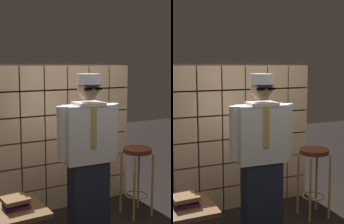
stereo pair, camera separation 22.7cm
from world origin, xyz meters
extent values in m
cube|color=#E0B78C|center=(-0.75, 1.30, 0.14)|extent=(0.28, 0.08, 0.28)
cube|color=#E0B78C|center=(-0.45, 1.30, 0.14)|extent=(0.28, 0.08, 0.28)
cube|color=#E0B78C|center=(-0.15, 1.30, 0.14)|extent=(0.28, 0.08, 0.28)
cube|color=#E0B78C|center=(0.15, 1.30, 0.14)|extent=(0.28, 0.08, 0.28)
cube|color=#E0B78C|center=(0.45, 1.30, 0.14)|extent=(0.28, 0.08, 0.28)
cube|color=#E0B78C|center=(0.75, 1.30, 0.14)|extent=(0.28, 0.08, 0.28)
cube|color=#E0B78C|center=(-0.75, 1.30, 0.44)|extent=(0.28, 0.08, 0.28)
cube|color=#E0B78C|center=(-0.45, 1.30, 0.44)|extent=(0.28, 0.08, 0.28)
cube|color=#E0B78C|center=(-0.15, 1.30, 0.44)|extent=(0.28, 0.08, 0.28)
cube|color=#E0B78C|center=(0.15, 1.30, 0.44)|extent=(0.28, 0.08, 0.28)
cube|color=#E0B78C|center=(0.45, 1.30, 0.44)|extent=(0.28, 0.08, 0.28)
cube|color=#E0B78C|center=(0.75, 1.30, 0.44)|extent=(0.28, 0.08, 0.28)
cube|color=#E0B78C|center=(-0.75, 1.30, 0.74)|extent=(0.28, 0.08, 0.28)
cube|color=#E0B78C|center=(-0.45, 1.30, 0.74)|extent=(0.28, 0.08, 0.28)
cube|color=#E0B78C|center=(-0.15, 1.30, 0.74)|extent=(0.28, 0.08, 0.28)
cube|color=#E0B78C|center=(0.15, 1.30, 0.74)|extent=(0.28, 0.08, 0.28)
cube|color=#E0B78C|center=(0.45, 1.30, 0.74)|extent=(0.28, 0.08, 0.28)
cube|color=#E0B78C|center=(0.75, 1.30, 0.74)|extent=(0.28, 0.08, 0.28)
cube|color=#E0B78C|center=(-0.75, 1.30, 1.04)|extent=(0.28, 0.08, 0.28)
cube|color=#E0B78C|center=(-0.45, 1.30, 1.04)|extent=(0.28, 0.08, 0.28)
cube|color=#E0B78C|center=(-0.15, 1.30, 1.04)|extent=(0.28, 0.08, 0.28)
cube|color=#E0B78C|center=(0.15, 1.30, 1.04)|extent=(0.28, 0.08, 0.28)
cube|color=#E0B78C|center=(0.45, 1.30, 1.04)|extent=(0.28, 0.08, 0.28)
cube|color=#E0B78C|center=(0.75, 1.30, 1.04)|extent=(0.28, 0.08, 0.28)
cube|color=#E0B78C|center=(-0.75, 1.30, 1.34)|extent=(0.28, 0.08, 0.28)
cube|color=#E0B78C|center=(-0.45, 1.30, 1.34)|extent=(0.28, 0.08, 0.28)
cube|color=#E0B78C|center=(-0.15, 1.30, 1.34)|extent=(0.28, 0.08, 0.28)
cube|color=#E0B78C|center=(0.15, 1.30, 1.34)|extent=(0.28, 0.08, 0.28)
cube|color=#E0B78C|center=(0.45, 1.30, 1.34)|extent=(0.28, 0.08, 0.28)
cube|color=#E0B78C|center=(0.75, 1.30, 1.34)|extent=(0.28, 0.08, 0.28)
cube|color=#E0B78C|center=(-0.75, 1.30, 1.64)|extent=(0.28, 0.08, 0.28)
cube|color=#E0B78C|center=(-0.45, 1.30, 1.64)|extent=(0.28, 0.08, 0.28)
cube|color=#E0B78C|center=(-0.15, 1.30, 1.64)|extent=(0.28, 0.08, 0.28)
cube|color=#E0B78C|center=(0.15, 1.30, 1.64)|extent=(0.28, 0.08, 0.28)
cube|color=#E0B78C|center=(0.45, 1.30, 1.64)|extent=(0.28, 0.08, 0.28)
cube|color=#E0B78C|center=(0.75, 1.30, 1.64)|extent=(0.28, 0.08, 0.28)
cube|color=#38332D|center=(0.00, 1.35, 0.89)|extent=(1.82, 0.02, 1.82)
cube|color=#1E2333|center=(-0.16, 0.46, 0.41)|extent=(0.40, 0.22, 0.82)
cube|color=silver|center=(-0.16, 0.46, 1.11)|extent=(0.52, 0.25, 0.58)
cube|color=tan|center=(-0.17, 0.34, 1.19)|extent=(0.06, 0.01, 0.41)
cube|color=silver|center=(-0.16, 0.46, 1.41)|extent=(0.29, 0.25, 0.04)
sphere|color=tan|center=(-0.16, 0.46, 1.55)|extent=(0.22, 0.22, 0.22)
ellipsoid|color=black|center=(-0.16, 0.41, 1.51)|extent=(0.15, 0.09, 0.10)
cube|color=black|center=(-0.16, 0.36, 1.56)|extent=(0.19, 0.02, 0.02)
cylinder|color=#191E47|center=(-0.16, 0.38, 1.60)|extent=(0.17, 0.17, 0.01)
cylinder|color=white|center=(-0.16, 0.46, 1.65)|extent=(0.23, 0.23, 0.11)
cylinder|color=silver|center=(0.13, 0.44, 1.13)|extent=(0.11, 0.11, 0.53)
cylinder|color=silver|center=(-0.44, 0.48, 1.13)|extent=(0.11, 0.11, 0.53)
cylinder|color=#592319|center=(0.62, 0.67, 0.79)|extent=(0.34, 0.34, 0.05)
torus|color=tan|center=(0.62, 0.67, 0.24)|extent=(0.27, 0.27, 0.02)
cylinder|color=tan|center=(0.48, 0.54, 0.38)|extent=(0.03, 0.03, 0.77)
cylinder|color=tan|center=(0.75, 0.54, 0.38)|extent=(0.03, 0.03, 0.77)
cylinder|color=tan|center=(0.48, 0.80, 0.38)|extent=(0.03, 0.03, 0.77)
cylinder|color=tan|center=(0.75, 0.80, 0.38)|extent=(0.03, 0.03, 0.77)
cube|color=brown|center=(-1.00, 0.28, 0.56)|extent=(0.52, 0.52, 0.04)
cube|color=#591E66|center=(-0.97, 0.27, 0.59)|extent=(0.24, 0.17, 0.03)
cube|color=black|center=(-0.97, 0.29, 0.62)|extent=(0.21, 0.20, 0.03)
cube|color=brown|center=(-0.98, 0.28, 0.65)|extent=(0.23, 0.20, 0.04)
camera|label=1|loc=(-1.76, -2.39, 1.79)|focal=53.65mm
camera|label=2|loc=(-1.56, -2.49, 1.79)|focal=53.65mm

